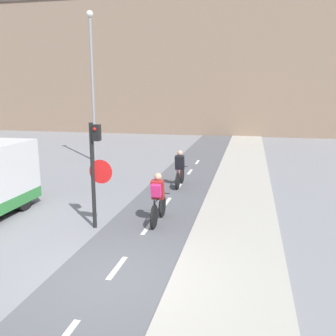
{
  "coord_description": "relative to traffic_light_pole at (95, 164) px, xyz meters",
  "views": [
    {
      "loc": [
        2.73,
        -6.67,
        3.86
      ],
      "look_at": [
        0.0,
        5.68,
        1.2
      ],
      "focal_mm": 40.0,
      "sensor_mm": 36.0,
      "label": 1
    }
  ],
  "objects": [
    {
      "name": "bike_lane",
      "position": [
        1.4,
        -2.74,
        -1.85
      ],
      "size": [
        2.49,
        60.0,
        0.02
      ],
      "color": "#56565B",
      "rests_on": "ground_plane"
    },
    {
      "name": "street_lamp_far",
      "position": [
        -4.11,
        9.43,
        2.83
      ],
      "size": [
        0.36,
        0.36,
        7.79
      ],
      "color": "gray",
      "rests_on": "ground_plane"
    },
    {
      "name": "cyclist_near",
      "position": [
        1.58,
        0.74,
        -1.14
      ],
      "size": [
        0.46,
        1.7,
        1.51
      ],
      "color": "black",
      "rests_on": "ground_plane"
    },
    {
      "name": "building_row_background",
      "position": [
        1.4,
        24.87,
        4.16
      ],
      "size": [
        60.0,
        5.2,
        12.02
      ],
      "color": "#89705B",
      "rests_on": "ground_plane"
    },
    {
      "name": "ground_plane",
      "position": [
        1.4,
        -2.74,
        -1.86
      ],
      "size": [
        120.0,
        120.0,
        0.0
      ],
      "primitive_type": "plane",
      "color": "gray"
    },
    {
      "name": "traffic_light_pole",
      "position": [
        0.0,
        0.0,
        0.0
      ],
      "size": [
        0.67,
        0.25,
        2.99
      ],
      "color": "black",
      "rests_on": "ground_plane"
    },
    {
      "name": "cyclist_far",
      "position": [
        1.42,
        5.04,
        -1.19
      ],
      "size": [
        0.46,
        1.64,
        1.49
      ],
      "color": "black",
      "rests_on": "ground_plane"
    },
    {
      "name": "sidewalk_strip",
      "position": [
        3.85,
        -2.74,
        -1.83
      ],
      "size": [
        2.4,
        60.0,
        0.05
      ],
      "color": "#A8A399",
      "rests_on": "ground_plane"
    }
  ]
}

